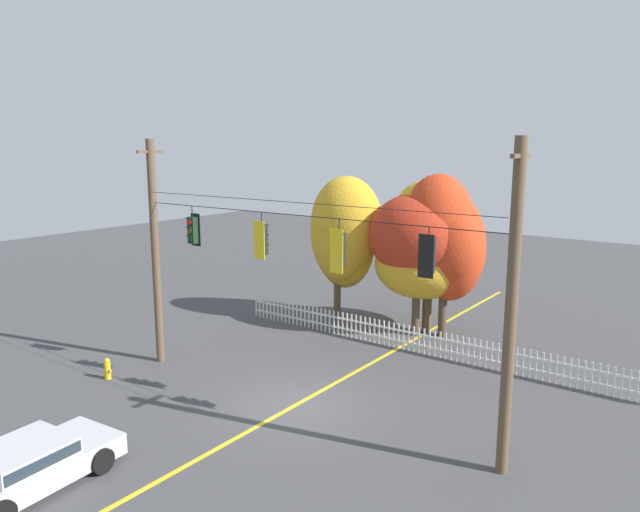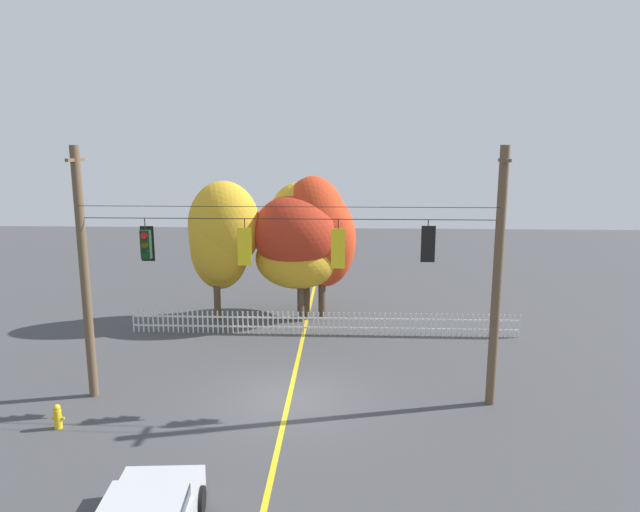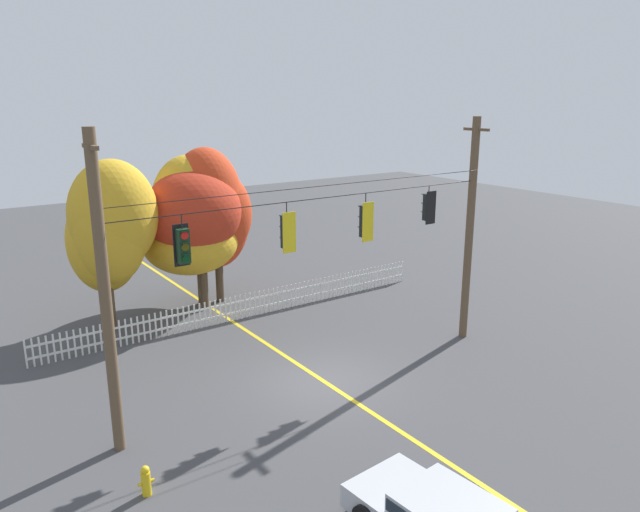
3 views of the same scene
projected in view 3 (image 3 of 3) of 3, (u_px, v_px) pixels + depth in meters
The scene contains 13 objects.
ground at pixel (324, 381), 19.04m from camera, with size 80.00×80.00×0.00m, color #424244.
lane_centerline_stripe at pixel (324, 381), 19.04m from camera, with size 0.16×36.00×0.01m, color gold.
signal_support_span at pixel (324, 256), 17.95m from camera, with size 13.34×1.10×8.21m.
traffic_signal_northbound_secondary at pixel (183, 246), 15.23m from camera, with size 0.43×0.38×1.39m.
traffic_signal_southbound_primary at pixel (287, 232), 16.97m from camera, with size 0.43×0.38×1.45m.
traffic_signal_eastbound_side at pixel (365, 221), 18.59m from camera, with size 0.43×0.38×1.52m.
traffic_signal_northbound_primary at pixel (428, 207), 20.08m from camera, with size 0.43×0.38×1.30m.
white_picket_fence at pixel (250, 305), 24.56m from camera, with size 17.12×0.06×1.02m.
autumn_maple_near_fence at pixel (110, 226), 22.45m from camera, with size 3.41×3.09×6.65m.
autumn_maple_mid at pixel (193, 215), 24.65m from camera, with size 4.10×3.59×6.02m.
autumn_oak_far_east at pixel (190, 221), 25.29m from camera, with size 4.12×4.07×6.55m.
autumn_maple_far_west at pixel (214, 209), 25.51m from camera, with size 3.55×2.87×6.84m.
fire_hydrant at pixel (146, 481), 13.52m from camera, with size 0.38×0.22×0.75m.
Camera 3 is at (-10.07, -14.12, 8.84)m, focal length 33.24 mm.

